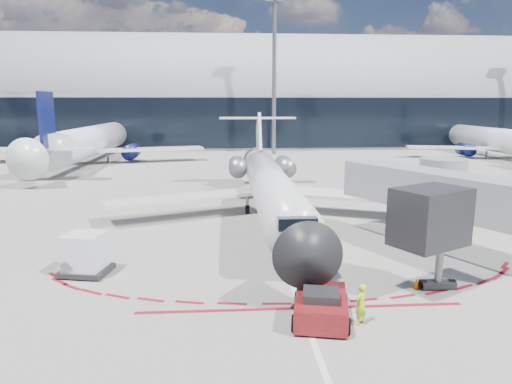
{
  "coord_description": "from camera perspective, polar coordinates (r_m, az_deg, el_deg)",
  "views": [
    {
      "loc": [
        -3.1,
        -29.42,
        8.61
      ],
      "look_at": [
        -1.06,
        1.72,
        2.48
      ],
      "focal_mm": 32.0,
      "sensor_mm": 36.0,
      "label": 1
    }
  ],
  "objects": [
    {
      "name": "terminal_building",
      "position": [
        94.44,
        -1.91,
        11.05
      ],
      "size": [
        150.0,
        24.15,
        24.0
      ],
      "color": "#9B9DA0",
      "rests_on": "ground"
    },
    {
      "name": "safety_cone_right",
      "position": [
        23.18,
        19.43,
        -10.7
      ],
      "size": [
        0.35,
        0.35,
        0.49
      ],
      "primitive_type": "cone",
      "color": "#F15E05",
      "rests_on": "ground"
    },
    {
      "name": "uld_container",
      "position": [
        24.85,
        -20.56,
        -7.3
      ],
      "size": [
        2.62,
        2.36,
        2.15
      ],
      "rotation": [
        0.0,
        0.0,
        -0.2
      ],
      "color": "black",
      "rests_on": "ground"
    },
    {
      "name": "bg_airliner_1",
      "position": [
        71.07,
        -20.02,
        8.45
      ],
      "size": [
        37.92,
        40.15,
        12.27
      ],
      "primitive_type": null,
      "color": "silver",
      "rests_on": "ground"
    },
    {
      "name": "apron_centerline",
      "position": [
        32.72,
        1.82,
        -4.14
      ],
      "size": [
        0.25,
        40.0,
        0.01
      ],
      "primitive_type": "cube",
      "color": "silver",
      "rests_on": "ground"
    },
    {
      "name": "apron_stop_bar",
      "position": [
        20.12,
        5.65,
        -14.26
      ],
      "size": [
        14.0,
        0.25,
        0.01
      ],
      "primitive_type": "cube",
      "color": "maroon",
      "rests_on": "ground"
    },
    {
      "name": "pushback_tug",
      "position": [
        19.04,
        8.1,
        -13.9
      ],
      "size": [
        2.74,
        5.27,
        1.34
      ],
      "rotation": [
        0.0,
        0.0,
        -0.2
      ],
      "color": "#580F0C",
      "rests_on": "ground"
    },
    {
      "name": "ground",
      "position": [
        30.81,
        2.18,
        -5.12
      ],
      "size": [
        260.0,
        260.0,
        0.0
      ],
      "primitive_type": "plane",
      "color": "slate",
      "rests_on": "ground"
    },
    {
      "name": "light_mast_centre",
      "position": [
        77.94,
        2.29,
        13.96
      ],
      "size": [
        0.7,
        0.7,
        25.0
      ],
      "primitive_type": "cylinder",
      "color": "slate",
      "rests_on": "ground"
    },
    {
      "name": "ramp_worker",
      "position": [
        18.85,
        12.94,
        -13.52
      ],
      "size": [
        0.73,
        0.7,
        1.68
      ],
      "primitive_type": "imported",
      "rotation": [
        0.0,
        0.0,
        3.82
      ],
      "color": "#B6EC18",
      "rests_on": "ground"
    },
    {
      "name": "bg_airliner_2",
      "position": [
        82.18,
        28.11,
        7.6
      ],
      "size": [
        33.57,
        35.54,
        10.86
      ],
      "primitive_type": null,
      "color": "silver",
      "rests_on": "ground"
    },
    {
      "name": "jet_bridge",
      "position": [
        29.91,
        21.86,
        -0.49
      ],
      "size": [
        10.03,
        15.2,
        4.9
      ],
      "color": "gray",
      "rests_on": "ground"
    },
    {
      "name": "regional_jet",
      "position": [
        34.23,
        1.73,
        0.95
      ],
      "size": [
        24.91,
        30.72,
        7.69
      ],
      "color": "silver",
      "rests_on": "ground"
    }
  ]
}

